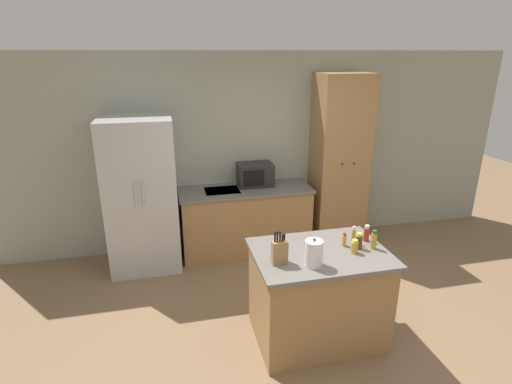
# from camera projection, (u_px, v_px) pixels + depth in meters

# --- Properties ---
(ground_plane) EXTENTS (14.00, 14.00, 0.00)m
(ground_plane) POSITION_uv_depth(u_px,v_px,m) (320.00, 344.00, 3.73)
(ground_plane) COLOR #846647
(wall_back) EXTENTS (7.20, 0.06, 2.60)m
(wall_back) POSITION_uv_depth(u_px,v_px,m) (261.00, 151.00, 5.44)
(wall_back) COLOR #9EA393
(wall_back) RESTS_ON ground_plane
(refrigerator) EXTENTS (0.83, 0.77, 1.88)m
(refrigerator) POSITION_uv_depth(u_px,v_px,m) (142.00, 195.00, 4.85)
(refrigerator) COLOR #B7BABC
(refrigerator) RESTS_ON ground_plane
(back_counter) EXTENTS (1.73, 0.64, 0.89)m
(back_counter) POSITION_uv_depth(u_px,v_px,m) (245.00, 220.00, 5.36)
(back_counter) COLOR #9E7547
(back_counter) RESTS_ON ground_plane
(pantry_cabinet) EXTENTS (0.68, 0.57, 2.33)m
(pantry_cabinet) POSITION_uv_depth(u_px,v_px,m) (339.00, 162.00, 5.43)
(pantry_cabinet) COLOR #9E7547
(pantry_cabinet) RESTS_ON ground_plane
(kitchen_island) EXTENTS (1.20, 0.85, 0.90)m
(kitchen_island) POSITION_uv_depth(u_px,v_px,m) (318.00, 295.00, 3.69)
(kitchen_island) COLOR #9E7547
(kitchen_island) RESTS_ON ground_plane
(microwave) EXTENTS (0.46, 0.33, 0.30)m
(microwave) POSITION_uv_depth(u_px,v_px,m) (255.00, 174.00, 5.30)
(microwave) COLOR #232326
(microwave) RESTS_ON back_counter
(knife_block) EXTENTS (0.13, 0.08, 0.29)m
(knife_block) POSITION_uv_depth(u_px,v_px,m) (280.00, 252.00, 3.31)
(knife_block) COLOR #9E7547
(knife_block) RESTS_ON kitchen_island
(spice_bottle_tall_dark) EXTENTS (0.04, 0.04, 0.17)m
(spice_bottle_tall_dark) POSITION_uv_depth(u_px,v_px,m) (353.00, 236.00, 3.67)
(spice_bottle_tall_dark) COLOR gold
(spice_bottle_tall_dark) RESTS_ON kitchen_island
(spice_bottle_short_red) EXTENTS (0.05, 0.05, 0.16)m
(spice_bottle_short_red) POSITION_uv_depth(u_px,v_px,m) (366.00, 234.00, 3.72)
(spice_bottle_short_red) COLOR #B2281E
(spice_bottle_short_red) RESTS_ON kitchen_island
(spice_bottle_amber_oil) EXTENTS (0.04, 0.04, 0.13)m
(spice_bottle_amber_oil) POSITION_uv_depth(u_px,v_px,m) (344.00, 240.00, 3.63)
(spice_bottle_amber_oil) COLOR gold
(spice_bottle_amber_oil) RESTS_ON kitchen_island
(spice_bottle_green_herb) EXTENTS (0.06, 0.06, 0.15)m
(spice_bottle_green_herb) POSITION_uv_depth(u_px,v_px,m) (359.00, 241.00, 3.58)
(spice_bottle_green_herb) COLOR #563319
(spice_bottle_green_herb) RESTS_ON kitchen_island
(spice_bottle_pale_salt) EXTENTS (0.05, 0.05, 0.18)m
(spice_bottle_pale_salt) POSITION_uv_depth(u_px,v_px,m) (374.00, 240.00, 3.57)
(spice_bottle_pale_salt) COLOR gold
(spice_bottle_pale_salt) RESTS_ON kitchen_island
(spice_bottle_orange_cap) EXTENTS (0.06, 0.06, 0.13)m
(spice_bottle_orange_cap) POSITION_uv_depth(u_px,v_px,m) (355.00, 247.00, 3.50)
(spice_bottle_orange_cap) COLOR gold
(spice_bottle_orange_cap) RESTS_ON kitchen_island
(kettle) EXTENTS (0.15, 0.15, 0.25)m
(kettle) POSITION_uv_depth(u_px,v_px,m) (314.00, 253.00, 3.28)
(kettle) COLOR white
(kettle) RESTS_ON kitchen_island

